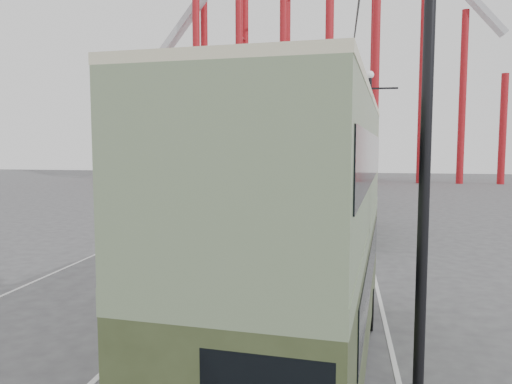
% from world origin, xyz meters
% --- Properties ---
extents(ground, '(160.00, 160.00, 0.00)m').
position_xyz_m(ground, '(0.00, 0.00, 0.00)').
color(ground, '#464649').
rests_on(ground, ground).
extents(road_markings, '(12.52, 120.00, 0.01)m').
position_xyz_m(road_markings, '(-0.86, 19.70, 0.01)').
color(road_markings, silver).
rests_on(road_markings, ground).
extents(lamp_post_mid, '(3.20, 0.44, 9.32)m').
position_xyz_m(lamp_post_mid, '(5.60, 18.00, 4.68)').
color(lamp_post_mid, black).
rests_on(lamp_post_mid, ground).
extents(lamp_post_far, '(3.20, 0.44, 9.32)m').
position_xyz_m(lamp_post_far, '(5.60, 40.00, 4.68)').
color(lamp_post_far, black).
rests_on(lamp_post_far, ground).
extents(lamp_post_distant, '(3.20, 0.44, 9.32)m').
position_xyz_m(lamp_post_distant, '(5.60, 62.00, 4.68)').
color(lamp_post_distant, black).
rests_on(lamp_post_distant, ground).
extents(roller_coaster, '(52.95, 5.00, 55.48)m').
position_xyz_m(roller_coaster, '(-2.49, 56.89, 22.92)').
color(roller_coaster, maroon).
rests_on(roller_coaster, ground).
extents(fairground_shed, '(22.00, 10.00, 5.00)m').
position_xyz_m(fairground_shed, '(-6.00, 47.00, 2.50)').
color(fairground_shed, '#9C9D98').
rests_on(fairground_shed, ground).
extents(double_decker_bus, '(3.79, 11.40, 6.01)m').
position_xyz_m(double_decker_bus, '(3.34, -1.72, 3.37)').
color(double_decker_bus, '#353F21').
rests_on(double_decker_bus, ground).
extents(single_decker_green, '(2.60, 10.58, 2.98)m').
position_xyz_m(single_decker_green, '(3.73, 16.19, 1.68)').
color(single_decker_green, gray).
rests_on(single_decker_green, ground).
extents(single_decker_cream, '(3.28, 9.71, 2.96)m').
position_xyz_m(single_decker_cream, '(3.20, 29.03, 1.67)').
color(single_decker_cream, beige).
rests_on(single_decker_cream, ground).
extents(pedestrian, '(0.70, 0.46, 1.91)m').
position_xyz_m(pedestrian, '(1.40, 4.24, 0.95)').
color(pedestrian, black).
rests_on(pedestrian, ground).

